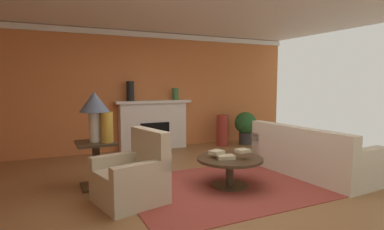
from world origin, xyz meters
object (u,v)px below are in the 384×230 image
Objects in this scene: side_table at (96,161)px; vase_tall_corner at (222,130)px; vase_mantel_right at (175,94)px; fireplace at (153,126)px; potted_plant at (245,125)px; sofa at (310,158)px; armchair_near_window at (132,179)px; vase_on_side_table at (107,127)px; coffee_table at (230,165)px; table_lamp at (94,107)px; vase_mantel_left at (130,91)px.

side_table is 3.91m from vase_tall_corner.
vase_tall_corner is at bearing -11.97° from vase_mantel_right.
potted_plant is at bearing -10.66° from fireplace.
armchair_near_window reaches higher than sofa.
side_table is at bearing -150.23° from vase_tall_corner.
vase_on_side_table is at bearing -131.80° from vase_mantel_right.
sofa is 2.58× the size of potted_plant.
coffee_table is at bearing -23.65° from vase_on_side_table.
potted_plant is (4.00, 1.80, -0.73)m from table_lamp.
side_table is 0.84× the size of potted_plant.
potted_plant is at bearing 26.57° from vase_on_side_table.
vase_mantel_left is (1.12, 2.19, 0.16)m from table_lamp.
table_lamp reaches higher than fireplace.
vase_mantel_right reaches higher than vase_tall_corner.
side_table is at bearing -155.71° from potted_plant.
vase_mantel_right reaches higher than fireplace.
vase_mantel_right is 1.52m from vase_tall_corner.
vase_mantel_left is 1.00× the size of vase_on_side_table.
fireplace is 2.80m from side_table.
armchair_near_window is at bearing -113.51° from fireplace.
potted_plant is (2.33, -0.44, -0.06)m from fireplace.
armchair_near_window is 1.15× the size of potted_plant.
armchair_near_window reaches higher than side_table.
vase_tall_corner is at bearing 29.77° from side_table.
side_table is (-3.41, 0.93, 0.10)m from sofa.
side_table is 1.57× the size of vase_on_side_table.
fireplace reaches higher than potted_plant.
vase_tall_corner is 1.73× the size of vase_mantel_left.
potted_plant is (1.78, -0.39, -0.81)m from vase_mantel_right.
potted_plant is (0.60, -0.14, 0.11)m from vase_tall_corner.
side_table reaches higher than coffee_table.
coffee_table is at bearing -129.13° from potted_plant.
fireplace is 4.02× the size of vase_on_side_table.
vase_mantel_right is 0.63× the size of vase_mantel_left.
coffee_table is at bearing -25.06° from side_table.
vase_on_side_table is at bearing -38.66° from side_table.
vase_mantel_right is at bearing 58.01° from armchair_near_window.
side_table is (-1.83, 0.86, 0.06)m from coffee_table.
coffee_table is at bearing -25.06° from table_lamp.
vase_tall_corner is 0.63m from potted_plant.
armchair_near_window reaches higher than vase_tall_corner.
vase_on_side_table is at bearing -153.43° from potted_plant.
armchair_near_window is 1.50m from coffee_table.
sofa is 3.07× the size of side_table.
table_lamp is 1.68× the size of vase_mantel_left.
armchair_near_window is 0.96× the size of coffee_table.
coffee_table is (0.17, -3.10, -0.22)m from fireplace.
coffee_table is at bearing -1.37° from armchair_near_window.
fireplace is at bearing 93.05° from coffee_table.
coffee_table is 3.43m from potted_plant.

